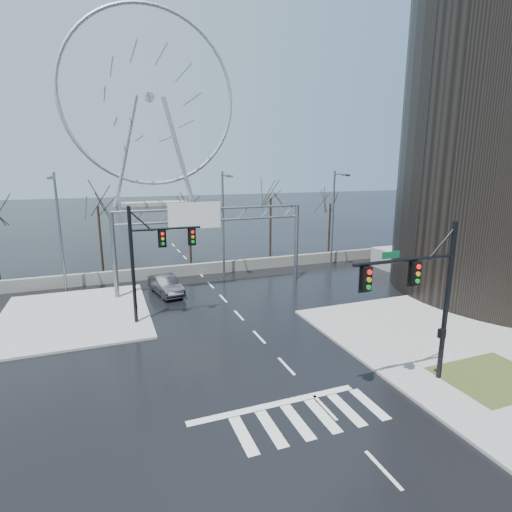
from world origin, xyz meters
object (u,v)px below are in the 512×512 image
sign_gantry (208,230)px  car (166,285)px  signal_mast_far (150,253)px  signal_mast_near (426,290)px  ferris_wheel (150,105)px

sign_gantry → car: size_ratio=3.42×
signal_mast_far → sign_gantry: signal_mast_far is taller
signal_mast_near → ferris_wheel: (-0.14, 99.04, 21.26)m
signal_mast_far → sign_gantry: size_ratio=0.49×
car → signal_mast_far: bearing=-117.8°
signal_mast_near → signal_mast_far: (-11.01, 13.00, -0.04)m
sign_gantry → ferris_wheel: bearing=86.2°
signal_mast_far → car: size_ratio=1.67×
ferris_wheel → car: (-9.13, -80.18, -25.34)m
signal_mast_far → sign_gantry: 8.14m
ferris_wheel → car: bearing=-96.5°
ferris_wheel → car: size_ratio=10.64×
signal_mast_far → ferris_wheel: (10.87, 86.04, 21.30)m
signal_mast_near → sign_gantry: (-5.52, 19.00, 0.31)m
sign_gantry → car: sign_gantry is taller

